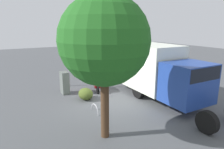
# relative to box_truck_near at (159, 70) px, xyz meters

# --- Properties ---
(ground_plane) EXTENTS (60.00, 60.00, 0.00)m
(ground_plane) POSITION_rel_box_truck_near_xyz_m (0.71, 2.80, -1.63)
(ground_plane) COLOR #4D5054
(box_truck_near) EXTENTS (7.17, 2.25, 2.98)m
(box_truck_near) POSITION_rel_box_truck_near_xyz_m (0.00, 0.00, 0.00)
(box_truck_near) COLOR black
(box_truck_near) RESTS_ON ground
(motorcycle) EXTENTS (1.76, 0.76, 1.20)m
(motorcycle) POSITION_rel_box_truck_near_xyz_m (2.87, 2.48, -1.11)
(motorcycle) COLOR black
(motorcycle) RESTS_ON ground
(stop_sign) EXTENTS (0.71, 0.33, 3.35)m
(stop_sign) POSITION_rel_box_truck_near_xyz_m (4.68, 3.66, 0.61)
(stop_sign) COLOR #9E9EA3
(stop_sign) RESTS_ON ground
(street_tree) EXTENTS (3.07, 3.07, 5.07)m
(street_tree) POSITION_rel_box_truck_near_xyz_m (-2.11, 4.46, 1.89)
(street_tree) COLOR #47301E
(street_tree) RESTS_ON ground
(utility_cabinet) EXTENTS (0.63, 0.43, 1.34)m
(utility_cabinet) POSITION_rel_box_truck_near_xyz_m (3.31, 4.37, -0.96)
(utility_cabinet) COLOR slate
(utility_cabinet) RESTS_ON ground
(bike_rack_hoop) EXTENTS (0.85, 0.05, 0.85)m
(bike_rack_hoop) POSITION_rel_box_truck_near_xyz_m (-0.02, 3.92, -1.63)
(bike_rack_hoop) COLOR #B7B7BC
(bike_rack_hoop) RESTS_ON ground
(shrub_near_sign) EXTENTS (0.95, 0.78, 0.65)m
(shrub_near_sign) POSITION_rel_box_truck_near_xyz_m (1.76, 3.65, -1.30)
(shrub_near_sign) COLOR #4B5C23
(shrub_near_sign) RESTS_ON ground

